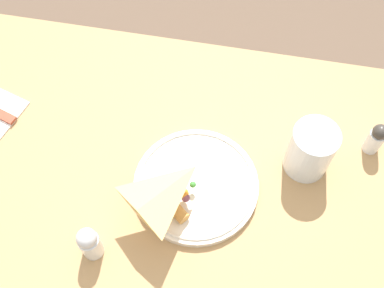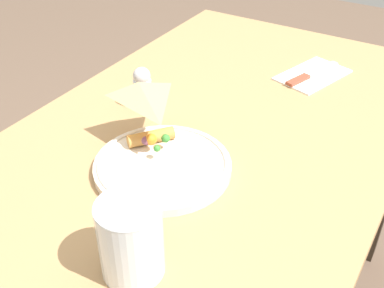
% 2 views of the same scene
% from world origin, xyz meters
% --- Properties ---
extents(dining_table, '(1.15, 0.70, 0.70)m').
position_xyz_m(dining_table, '(0.00, 0.00, 0.60)').
color(dining_table, '#A87F51').
rests_on(dining_table, ground_plane).
extents(plate_pizza, '(0.24, 0.24, 0.05)m').
position_xyz_m(plate_pizza, '(-0.17, 0.01, 0.71)').
color(plate_pizza, silver).
rests_on(plate_pizza, dining_table).
extents(milk_glass, '(0.09, 0.09, 0.12)m').
position_xyz_m(milk_glass, '(-0.38, -0.08, 0.76)').
color(milk_glass, white).
rests_on(milk_glass, dining_table).
extents(napkin_folded, '(0.20, 0.15, 0.00)m').
position_xyz_m(napkin_folded, '(0.31, -0.09, 0.70)').
color(napkin_folded, white).
rests_on(napkin_folded, dining_table).
extents(butter_knife, '(0.18, 0.07, 0.01)m').
position_xyz_m(butter_knife, '(0.30, -0.09, 0.71)').
color(butter_knife, '#99422D').
rests_on(butter_knife, napkin_folded).
extents(salt_shaker, '(0.04, 0.04, 0.09)m').
position_xyz_m(salt_shaker, '(-0.01, 0.17, 0.75)').
color(salt_shaker, white).
rests_on(salt_shaker, dining_table).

